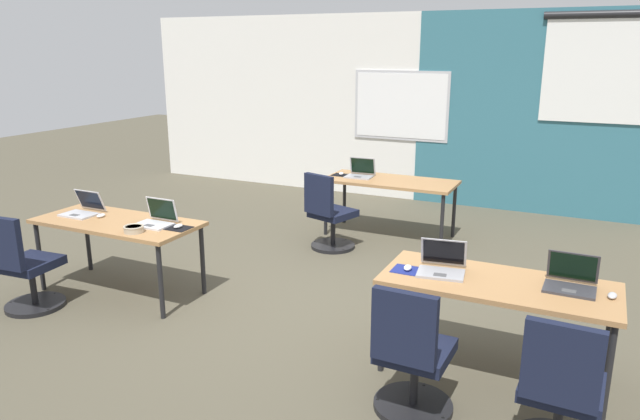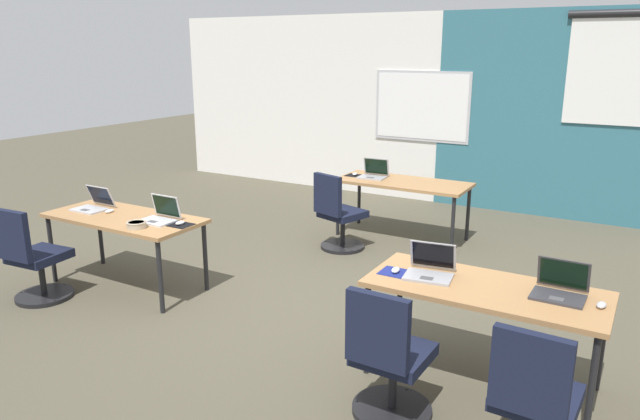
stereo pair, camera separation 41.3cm
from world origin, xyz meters
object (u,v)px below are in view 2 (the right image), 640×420
object	(u,v)px
chair_near_right_end	(533,411)
laptop_near_right_inner	(430,269)
mouse_near_right_end	(601,305)
desk_near_right	(485,295)
desk_far_center	(403,186)
laptop_far_left	(373,174)
laptop_near_left_inner	(160,216)
mouse_near_left_inner	(180,223)
chair_near_right_inner	(389,365)
chair_far_left	(339,218)
desk_near_left	(124,222)
snack_bowl	(136,224)
laptop_near_right_end	(560,289)
chair_near_left_end	(34,263)
laptop_near_left_end	(93,205)
mouse_far_left	(355,174)
mouse_near_left_end	(109,211)
mouse_near_right_inner	(396,270)

from	to	relation	value
chair_near_right_end	laptop_near_right_inner	distance (m)	1.25
mouse_near_right_end	chair_near_right_end	world-z (taller)	chair_near_right_end
desk_near_right	desk_far_center	bearing A→B (deg)	122.01
laptop_far_left	laptop_near_left_inner	distance (m)	2.90
mouse_near_left_inner	laptop_near_right_inner	world-z (taller)	laptop_near_right_inner
chair_near_right_inner	chair_far_left	bearing A→B (deg)	-54.62
desk_near_left	desk_near_right	world-z (taller)	same
snack_bowl	desk_far_center	bearing A→B (deg)	66.03
laptop_near_right_end	chair_near_right_inner	xyz separation A→B (m)	(-0.85, -0.82, -0.39)
desk_near_right	chair_near_left_end	xyz separation A→B (m)	(-3.97, -0.69, -0.28)
desk_far_center	chair_near_right_end	size ratio (longest dim) A/B	1.74
chair_near_right_inner	laptop_near_right_inner	bearing A→B (deg)	-87.19
laptop_near_left_end	laptop_far_left	world-z (taller)	laptop_far_left
laptop_near_left_end	laptop_near_right_inner	size ratio (longest dim) A/B	0.90
chair_near_right_end	mouse_far_left	bearing A→B (deg)	-48.48
laptop_far_left	mouse_near_left_end	bearing A→B (deg)	-122.25
chair_near_left_end	mouse_far_left	distance (m)	3.83
chair_near_left_end	mouse_near_left_inner	bearing A→B (deg)	-151.79
laptop_far_left	chair_far_left	bearing A→B (deg)	-97.56
desk_far_center	laptop_near_left_inner	world-z (taller)	laptop_near_left_inner
laptop_far_left	chair_near_right_inner	distance (m)	3.97
desk_near_left	laptop_near_left_inner	size ratio (longest dim) A/B	4.82
mouse_far_left	desk_near_left	bearing A→B (deg)	-111.32
chair_far_left	chair_near_right_inner	distance (m)	3.30
chair_near_left_end	mouse_near_right_end	xyz separation A→B (m)	(4.68, 0.72, 0.36)
chair_near_right_inner	mouse_near_left_inner	bearing A→B (deg)	-16.13
chair_near_right_end	snack_bowl	bearing A→B (deg)	-6.44
chair_near_left_end	laptop_far_left	world-z (taller)	laptop_far_left
desk_far_center	mouse_far_left	xyz separation A→B (m)	(-0.66, -0.01, 0.08)
laptop_far_left	chair_near_right_end	distance (m)	4.48
desk_near_right	laptop_near_left_inner	world-z (taller)	laptop_near_left_inner
chair_far_left	snack_bowl	distance (m)	2.43
laptop_near_right_end	mouse_near_right_inner	size ratio (longest dim) A/B	3.16
desk_near_right	mouse_near_left_inner	bearing A→B (deg)	178.99
mouse_near_left_end	laptop_near_left_inner	world-z (taller)	laptop_near_left_inner
mouse_far_left	mouse_near_left_inner	xyz separation A→B (m)	(-0.41, -2.75, 0.00)
desk_near_right	mouse_near_right_end	world-z (taller)	mouse_near_right_end
desk_near_right	chair_near_right_end	world-z (taller)	chair_near_right_end
snack_bowl	laptop_near_left_end	bearing A→B (deg)	164.30
chair_near_left_end	chair_near_right_inner	size ratio (longest dim) A/B	1.00
desk_near_left	chair_far_left	size ratio (longest dim) A/B	1.74
mouse_far_left	chair_near_right_inner	distance (m)	4.08
chair_near_left_end	chair_near_right_end	xyz separation A→B (m)	(4.46, -0.09, 0.00)
mouse_near_left_end	mouse_near_right_inner	world-z (taller)	mouse_near_right_inner
chair_near_right_inner	snack_bowl	xyz separation A→B (m)	(-2.70, 0.51, 0.38)
mouse_near_right_end	chair_near_right_end	distance (m)	0.91
mouse_near_right_inner	chair_near_right_inner	xyz separation A→B (m)	(0.25, -0.66, -0.36)
mouse_far_left	snack_bowl	size ratio (longest dim) A/B	0.63
mouse_far_left	laptop_near_right_inner	xyz separation A→B (m)	(2.01, -2.79, 0.03)
mouse_near_left_inner	laptop_near_right_inner	xyz separation A→B (m)	(2.42, -0.05, 0.03)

